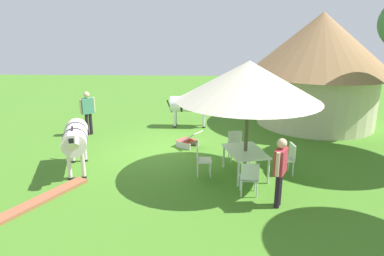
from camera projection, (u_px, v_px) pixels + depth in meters
ground_plane at (169, 150)px, 11.97m from camera, size 36.00×36.00×0.00m
thatched_hut at (319, 64)px, 14.48m from camera, size 5.94×5.94×4.64m
shade_umbrella at (249, 81)px, 9.21m from camera, size 3.89×3.89×3.24m
patio_dining_table at (245, 153)px, 9.79m from camera, size 1.63×1.29×0.74m
patio_chair_near_hut at (288, 157)px, 9.92m from camera, size 0.49×0.47×0.90m
patio_chair_near_lawn at (236, 143)px, 11.02m from camera, size 0.48×0.49×0.90m
patio_chair_east_end at (201, 158)px, 9.83m from camera, size 0.46×0.44×0.90m
patio_chair_west_end at (249, 176)px, 8.63m from camera, size 0.43×0.45×0.90m
guest_beside_umbrella at (280, 166)px, 7.97m from camera, size 0.55×0.39×1.69m
standing_watcher at (88, 109)px, 13.34m from camera, size 0.46×0.49×1.70m
striped_lounge_chair at (189, 140)px, 12.19m from camera, size 0.88×0.97×0.62m
zebra_nearest_camera at (75, 138)px, 9.99m from camera, size 2.30×1.13×1.56m
zebra_by_umbrella at (191, 104)px, 14.44m from camera, size 0.66×2.27×1.49m
brick_patio_kerb at (39, 201)px, 8.44m from camera, size 2.65×1.62×0.08m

